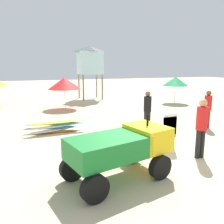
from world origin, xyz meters
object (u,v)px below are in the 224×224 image
at_px(beach_umbrella_mid, 175,81).
at_px(lifeguard_near_left, 202,124).
at_px(lifeguard_near_center, 208,107).
at_px(lifeguard_near_right, 147,108).
at_px(beach_umbrella_left, 64,83).
at_px(stacked_plastic_chairs, 168,128).
at_px(utility_cart, 121,147).
at_px(lifeguard_tower, 90,60).
at_px(surfboard_pile, 54,127).

bearing_deg(beach_umbrella_mid, lifeguard_near_left, -121.84).
bearing_deg(lifeguard_near_left, beach_umbrella_mid, 58.16).
bearing_deg(lifeguard_near_center, lifeguard_near_right, 165.98).
bearing_deg(beach_umbrella_left, stacked_plastic_chairs, -77.46).
xyz_separation_m(utility_cart, lifeguard_tower, (3.02, 13.63, 2.36)).
distance_m(surfboard_pile, beach_umbrella_left, 5.67).
xyz_separation_m(beach_umbrella_left, beach_umbrella_mid, (7.94, -0.58, -0.02)).
relative_size(beach_umbrella_left, beach_umbrella_mid, 1.08).
xyz_separation_m(lifeguard_near_left, lifeguard_near_center, (2.64, 2.57, -0.08)).
height_order(lifeguard_near_left, beach_umbrella_mid, beach_umbrella_mid).
bearing_deg(surfboard_pile, beach_umbrella_left, 76.00).
distance_m(lifeguard_tower, beach_umbrella_left, 4.88).
xyz_separation_m(surfboard_pile, lifeguard_near_right, (3.75, -0.97, 0.70)).
relative_size(lifeguard_near_left, beach_umbrella_mid, 0.92).
bearing_deg(lifeguard_tower, stacked_plastic_chairs, -93.81).
xyz_separation_m(lifeguard_near_center, beach_umbrella_mid, (2.92, 6.39, 0.64)).
bearing_deg(lifeguard_near_left, surfboard_pile, 131.50).
relative_size(utility_cart, stacked_plastic_chairs, 2.29).
distance_m(surfboard_pile, lifeguard_near_left, 5.65).
distance_m(lifeguard_near_center, beach_umbrella_mid, 7.05).
bearing_deg(lifeguard_near_left, lifeguard_near_right, 89.38).
relative_size(utility_cart, lifeguard_tower, 0.64).
distance_m(beach_umbrella_left, beach_umbrella_mid, 7.96).
bearing_deg(stacked_plastic_chairs, lifeguard_near_left, -64.25).
relative_size(surfboard_pile, lifeguard_near_center, 1.56).
bearing_deg(lifeguard_near_center, lifeguard_near_left, -135.73).
bearing_deg(lifeguard_near_right, beach_umbrella_left, 110.91).
bearing_deg(lifeguard_tower, beach_umbrella_left, -125.99).
distance_m(lifeguard_near_center, lifeguard_near_right, 2.68).
bearing_deg(beach_umbrella_left, lifeguard_tower, 54.01).
bearing_deg(surfboard_pile, lifeguard_near_center, -14.34).
xyz_separation_m(lifeguard_near_center, lifeguard_tower, (-2.29, 10.72, 2.20)).
xyz_separation_m(surfboard_pile, beach_umbrella_mid, (9.27, 4.76, 1.35)).
bearing_deg(lifeguard_near_center, surfboard_pile, 165.66).
bearing_deg(beach_umbrella_left, lifeguard_near_right, -69.09).
bearing_deg(lifeguard_near_center, beach_umbrella_mid, 65.40).
bearing_deg(surfboard_pile, lifeguard_tower, 65.96).
height_order(stacked_plastic_chairs, beach_umbrella_left, beach_umbrella_left).
height_order(utility_cart, lifeguard_near_center, lifeguard_near_center).
bearing_deg(utility_cart, stacked_plastic_chairs, 31.19).
height_order(lifeguard_near_right, beach_umbrella_mid, beach_umbrella_mid).
relative_size(lifeguard_near_left, beach_umbrella_left, 0.86).
relative_size(lifeguard_near_right, lifeguard_tower, 0.39).
bearing_deg(stacked_plastic_chairs, beach_umbrella_left, 102.54).
bearing_deg(beach_umbrella_mid, beach_umbrella_left, 175.82).
height_order(lifeguard_near_center, lifeguard_tower, lifeguard_tower).
bearing_deg(beach_umbrella_left, lifeguard_near_center, -54.24).
distance_m(stacked_plastic_chairs, lifeguard_tower, 12.57).
height_order(surfboard_pile, beach_umbrella_left, beach_umbrella_left).
xyz_separation_m(utility_cart, surfboard_pile, (-1.04, 4.54, -0.54)).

